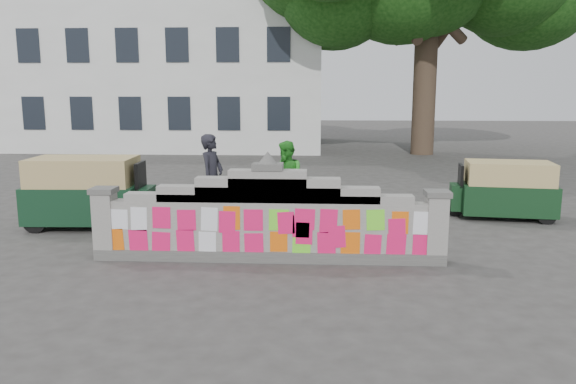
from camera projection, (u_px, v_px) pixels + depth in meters
name	position (u px, v px, depth m)	size (l,w,h in m)	color
ground	(268.00, 260.00, 10.32)	(100.00, 100.00, 0.00)	#383533
parapet_wall	(268.00, 221.00, 10.18)	(6.48, 0.44, 2.01)	#4C4C49
building	(179.00, 74.00, 31.58)	(16.00, 10.00, 8.90)	silver
cyclist_bike	(213.00, 206.00, 12.35)	(0.75, 2.14, 1.12)	black
cyclist_rider	(212.00, 189.00, 12.28)	(0.69, 0.46, 1.90)	black
pedestrian	(287.00, 179.00, 13.82)	(0.91, 0.71, 1.87)	green
rickshaw_left	(88.00, 191.00, 12.71)	(2.91, 1.45, 1.60)	#10311C
rickshaw_right	(505.00, 189.00, 13.61)	(2.57, 1.43, 1.39)	#113318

